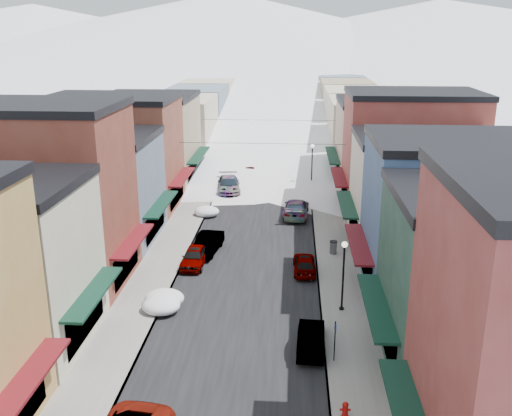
# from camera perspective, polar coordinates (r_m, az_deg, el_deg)

# --- Properties ---
(road) EXTENTS (10.00, 160.00, 0.01)m
(road) POSITION_cam_1_polar(r_m,az_deg,el_deg) (77.04, 1.39, 4.79)
(road) COLOR black
(road) RESTS_ON ground
(sidewalk_left) EXTENTS (3.20, 160.00, 0.15)m
(sidewalk_left) POSITION_cam_1_polar(r_m,az_deg,el_deg) (77.57, -3.51, 4.90)
(sidewalk_left) COLOR gray
(sidewalk_left) RESTS_ON ground
(sidewalk_right) EXTENTS (3.20, 160.00, 0.15)m
(sidewalk_right) POSITION_cam_1_polar(r_m,az_deg,el_deg) (77.04, 6.31, 4.74)
(sidewalk_right) COLOR gray
(sidewalk_right) RESTS_ON ground
(curb_left) EXTENTS (0.10, 160.00, 0.15)m
(curb_left) POSITION_cam_1_polar(r_m,az_deg,el_deg) (77.39, -2.36, 4.89)
(curb_left) COLOR slate
(curb_left) RESTS_ON ground
(curb_right) EXTENTS (0.10, 160.00, 0.15)m
(curb_right) POSITION_cam_1_polar(r_m,az_deg,el_deg) (76.99, 5.16, 4.77)
(curb_right) COLOR slate
(curb_right) RESTS_ON ground
(bldg_l_brick_near) EXTENTS (12.30, 8.20, 12.50)m
(bldg_l_brick_near) POSITION_cam_1_polar(r_m,az_deg,el_deg) (40.78, -20.70, 1.13)
(bldg_l_brick_near) COLOR maroon
(bldg_l_brick_near) RESTS_ON ground
(bldg_l_grayblue) EXTENTS (11.30, 9.20, 9.00)m
(bldg_l_grayblue) POSITION_cam_1_polar(r_m,az_deg,el_deg) (48.62, -15.95, 1.98)
(bldg_l_grayblue) COLOR slate
(bldg_l_grayblue) RESTS_ON ground
(bldg_l_brick_far) EXTENTS (13.30, 9.20, 11.00)m
(bldg_l_brick_far) POSITION_cam_1_polar(r_m,az_deg,el_deg) (57.00, -14.03, 5.39)
(bldg_l_brick_far) COLOR brown
(bldg_l_brick_far) RESTS_ON ground
(bldg_l_tan) EXTENTS (11.30, 11.20, 10.00)m
(bldg_l_tan) POSITION_cam_1_polar(r_m,az_deg,el_deg) (66.24, -10.60, 6.82)
(bldg_l_tan) COLOR #9C8866
(bldg_l_tan) RESTS_ON ground
(bldg_r_green) EXTENTS (11.30, 9.20, 9.50)m
(bldg_r_green) POSITION_cam_1_polar(r_m,az_deg,el_deg) (31.37, 22.36, -6.79)
(bldg_r_green) COLOR #1A372B
(bldg_r_green) RESTS_ON ground
(bldg_r_blue) EXTENTS (11.30, 9.20, 10.50)m
(bldg_r_blue) POSITION_cam_1_polar(r_m,az_deg,el_deg) (39.25, 18.49, -0.78)
(bldg_r_blue) COLOR #334D73
(bldg_r_blue) RESTS_ON ground
(bldg_r_cream) EXTENTS (12.30, 9.20, 9.00)m
(bldg_r_cream) POSITION_cam_1_polar(r_m,az_deg,el_deg) (47.96, 16.41, 1.73)
(bldg_r_cream) COLOR beige
(bldg_r_cream) RESTS_ON ground
(bldg_r_brick_far) EXTENTS (13.30, 9.20, 11.50)m
(bldg_r_brick_far) POSITION_cam_1_polar(r_m,az_deg,el_deg) (56.34, 15.12, 5.43)
(bldg_r_brick_far) COLOR maroon
(bldg_r_brick_far) RESTS_ON ground
(bldg_r_tan) EXTENTS (11.30, 11.20, 9.50)m
(bldg_r_tan) POSITION_cam_1_polar(r_m,az_deg,el_deg) (66.01, 12.59, 6.44)
(bldg_r_tan) COLOR tan
(bldg_r_tan) RESTS_ON ground
(distant_blocks) EXTENTS (34.00, 55.00, 8.00)m
(distant_blocks) POSITION_cam_1_polar(r_m,az_deg,el_deg) (98.99, 1.98, 9.98)
(distant_blocks) COLOR gray
(distant_blocks) RESTS_ON ground
(mountain_ridge) EXTENTS (670.00, 340.00, 34.00)m
(mountain_ridge) POSITION_cam_1_polar(r_m,az_deg,el_deg) (293.14, -0.66, 17.00)
(mountain_ridge) COLOR silver
(mountain_ridge) RESTS_ON ground
(overhead_cables) EXTENTS (16.40, 15.04, 0.04)m
(overhead_cables) POSITION_cam_1_polar(r_m,az_deg,el_deg) (63.58, 0.94, 7.76)
(overhead_cables) COLOR black
(overhead_cables) RESTS_ON ground
(car_silver_sedan) EXTENTS (1.82, 4.21, 1.42)m
(car_silver_sedan) POSITION_cam_1_polar(r_m,az_deg,el_deg) (42.93, -6.18, -4.85)
(car_silver_sedan) COLOR #A1A4AA
(car_silver_sedan) RESTS_ON ground
(car_dark_hatch) EXTENTS (2.22, 4.77, 1.51)m
(car_dark_hatch) POSITION_cam_1_polar(r_m,az_deg,el_deg) (45.24, -4.88, -3.55)
(car_dark_hatch) COLOR black
(car_dark_hatch) RESTS_ON ground
(car_silver_wagon) EXTENTS (3.19, 6.18, 1.71)m
(car_silver_wagon) POSITION_cam_1_polar(r_m,az_deg,el_deg) (61.51, -2.75, 2.31)
(car_silver_wagon) COLOR #ACAEB4
(car_silver_wagon) RESTS_ON ground
(car_green_sedan) EXTENTS (1.65, 4.24, 1.38)m
(car_green_sedan) POSITION_cam_1_polar(r_m,az_deg,el_deg) (32.34, 5.52, -12.80)
(car_green_sedan) COLOR black
(car_green_sedan) RESTS_ON ground
(car_gray_suv) EXTENTS (1.71, 4.04, 1.36)m
(car_gray_suv) POSITION_cam_1_polar(r_m,az_deg,el_deg) (41.72, 4.88, -5.53)
(car_gray_suv) COLOR gray
(car_gray_suv) RESTS_ON ground
(car_black_sedan) EXTENTS (2.62, 5.77, 1.64)m
(car_black_sedan) POSITION_cam_1_polar(r_m,az_deg,el_deg) (53.80, 4.03, 0.00)
(car_black_sedan) COLOR black
(car_black_sedan) RESTS_ON ground
(car_lane_silver) EXTENTS (1.98, 4.74, 1.60)m
(car_lane_silver) POSITION_cam_1_polar(r_m,az_deg,el_deg) (66.94, -0.67, 3.54)
(car_lane_silver) COLOR #ADAFB6
(car_lane_silver) RESTS_ON ground
(car_lane_white) EXTENTS (3.27, 6.34, 1.71)m
(car_lane_white) POSITION_cam_1_polar(r_m,az_deg,el_deg) (83.75, 2.52, 6.41)
(car_lane_white) COLOR white
(car_lane_white) RESTS_ON ground
(fire_hydrant) EXTENTS (0.49, 0.37, 0.84)m
(fire_hydrant) POSITION_cam_1_polar(r_m,az_deg,el_deg) (27.53, 8.91, -19.39)
(fire_hydrant) COLOR #AB0B09
(fire_hydrant) RESTS_ON sidewalk_right
(parking_sign) EXTENTS (0.08, 0.32, 2.33)m
(parking_sign) POSITION_cam_1_polar(r_m,az_deg,el_deg) (30.85, 7.90, -12.74)
(parking_sign) COLOR black
(parking_sign) RESTS_ON sidewalk_right
(trash_can) EXTENTS (0.60, 0.60, 1.02)m
(trash_can) POSITION_cam_1_polar(r_m,az_deg,el_deg) (44.96, 7.74, -3.91)
(trash_can) COLOR #56595B
(trash_can) RESTS_ON sidewalk_right
(streetlamp_near) EXTENTS (0.38, 0.38, 4.53)m
(streetlamp_near) POSITION_cam_1_polar(r_m,az_deg,el_deg) (35.48, 8.75, -5.87)
(streetlamp_near) COLOR black
(streetlamp_near) RESTS_ON sidewalk_right
(streetlamp_far) EXTENTS (0.40, 0.40, 4.86)m
(streetlamp_far) POSITION_cam_1_polar(r_m,az_deg,el_deg) (62.67, 5.63, 4.75)
(streetlamp_far) COLOR black
(streetlamp_far) RESTS_ON sidewalk_right
(snow_pile_near) EXTENTS (2.53, 2.76, 1.07)m
(snow_pile_near) POSITION_cam_1_polar(r_m,az_deg,el_deg) (37.33, -9.08, -8.88)
(snow_pile_near) COLOR white
(snow_pile_near) RESTS_ON ground
(snow_pile_mid) EXTENTS (2.41, 2.68, 1.02)m
(snow_pile_mid) POSITION_cam_1_polar(r_m,az_deg,el_deg) (36.53, -9.40, -9.56)
(snow_pile_mid) COLOR white
(snow_pile_mid) RESTS_ON ground
(snow_pile_far) EXTENTS (2.34, 2.64, 0.99)m
(snow_pile_far) POSITION_cam_1_polar(r_m,az_deg,el_deg) (54.00, -4.91, -0.34)
(snow_pile_far) COLOR white
(snow_pile_far) RESTS_ON ground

